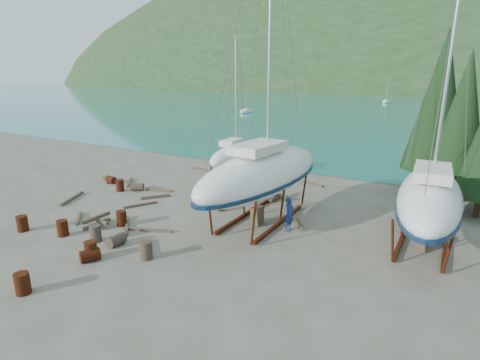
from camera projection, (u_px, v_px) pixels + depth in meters
The scene contains 47 objects.
ground at pixel (191, 228), 21.23m from camera, with size 600.00×600.00×0.00m, color #5D5749.
bay_water at pixel (445, 86), 283.41m from camera, with size 700.00×700.00×0.00m, color teal.
far_hill at pixel (445, 86), 287.57m from camera, with size 800.00×360.00×110.00m, color #1D351A.
far_house_left at pixel (313, 85), 207.60m from camera, with size 6.60×5.60×5.60m.
far_house_center at pixel (390, 86), 188.25m from camera, with size 6.60×5.60×5.60m.
cypress_near_right at pixel (463, 118), 23.60m from camera, with size 3.60×3.60×10.00m.
cypress_back_left at pixel (440, 101), 25.76m from camera, with size 4.14×4.14×11.50m.
moored_boat_left at pixel (246, 111), 85.57m from camera, with size 2.00×5.00×6.05m.
moored_boat_mid at pixel (448, 112), 82.87m from camera, with size 2.00×5.00×6.05m.
moored_boat_far at pixel (386, 102), 116.55m from camera, with size 2.00×5.00×6.05m.
large_sailboat_near at pixel (262, 173), 21.53m from camera, with size 4.40×11.89×18.33m.
large_sailboat_far at pixel (429, 197), 18.43m from camera, with size 3.41×10.09×15.75m.
small_sailboat_shore at pixel (234, 155), 31.63m from camera, with size 2.67×7.23×11.36m.
worker at pixel (289, 214), 20.64m from camera, with size 0.71×0.47×1.96m, color navy.
drum_0 at pixel (63, 228), 20.13m from camera, with size 0.58×0.58×0.88m, color #52180E.
drum_1 at pixel (116, 240), 19.02m from camera, with size 0.58×0.58×0.88m, color #2D2823.
drum_2 at pixel (111, 180), 29.96m from camera, with size 0.58×0.58×0.88m, color #52180E.
drum_3 at pixel (22, 283), 14.78m from camera, with size 0.58×0.58×0.88m, color #52180E.
drum_4 at pixel (258, 181), 29.63m from camera, with size 0.58×0.58×0.88m, color #52180E.
drum_5 at pixel (146, 250), 17.58m from camera, with size 0.58×0.58×0.88m, color #2D2823.
drum_6 at pixel (221, 205), 24.13m from camera, with size 0.58×0.58×0.88m, color #52180E.
drum_7 at pixel (91, 250), 17.56m from camera, with size 0.58×0.58×0.88m, color #52180E.
drum_8 at pixel (120, 185), 27.90m from camera, with size 0.58×0.58×0.88m, color #52180E.
drum_9 at pixel (219, 179), 30.29m from camera, with size 0.58×0.58×0.88m, color #2D2823.
drum_11 at pixel (271, 187), 28.02m from camera, with size 0.58×0.58×0.88m, color #2D2823.
drum_12 at pixel (90, 255), 17.42m from camera, with size 0.58×0.58×0.88m, color #52180E.
drum_13 at pixel (22, 223), 20.75m from camera, with size 0.58×0.58×0.88m, color #52180E.
drum_14 at pixel (122, 218), 21.50m from camera, with size 0.58×0.58×0.88m, color #52180E.
drum_15 at pixel (138, 187), 28.02m from camera, with size 0.58×0.58×0.88m, color #2D2823.
drum_16 at pixel (96, 233), 19.45m from camera, with size 0.58×0.58×0.88m, color #2D2823.
timber_0 at pixel (204, 170), 34.05m from camera, with size 0.14×2.90×0.14m, color brown.
timber_1 at pixel (298, 223), 21.67m from camera, with size 0.19×1.90×0.19m, color brown.
timber_2 at pixel (105, 180), 30.69m from camera, with size 0.19×1.96×0.19m, color brown.
timber_3 at pixel (148, 230), 20.81m from camera, with size 0.15×2.86×0.15m, color brown.
timber_4 at pixel (159, 190), 27.92m from camera, with size 0.17×2.07×0.17m, color brown.
timber_5 at pixel (127, 225), 21.40m from camera, with size 0.16×2.75×0.16m, color brown.
timber_6 at pixel (311, 184), 29.51m from camera, with size 0.19×2.04×0.19m, color brown.
timber_7 at pixel (148, 246), 18.82m from camera, with size 0.17×1.72×0.17m, color brown.
timber_8 at pixel (156, 197), 26.38m from camera, with size 0.19×2.05×0.19m, color brown.
timber_9 at pixel (259, 171), 33.71m from camera, with size 0.15×2.36×0.15m, color brown.
timber_10 at pixel (233, 194), 27.00m from camera, with size 0.16×2.82×0.16m, color brown.
timber_11 at pixel (140, 205), 24.81m from camera, with size 0.15×2.25×0.15m, color brown.
timber_12 at pixel (79, 218), 22.48m from camera, with size 0.17×1.99×0.17m, color brown.
timber_14 at pixel (72, 198), 26.04m from camera, with size 0.18×2.94×0.18m, color brown.
timber_17 at pixel (130, 182), 30.01m from camera, with size 0.16×2.53×0.16m, color brown.
timber_pile_fore at pixel (97, 221), 21.50m from camera, with size 1.80×1.80×0.60m.
timber_pile_aft at pixel (276, 195), 26.04m from camera, with size 1.80×1.80×0.60m.
Camera 1 is at (12.28, -15.64, 8.38)m, focal length 28.00 mm.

